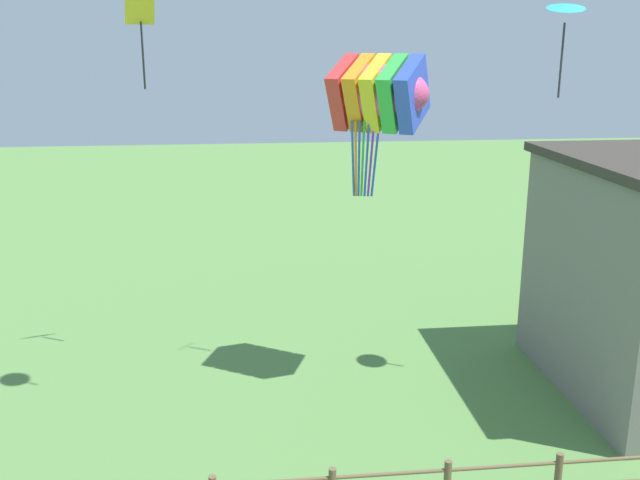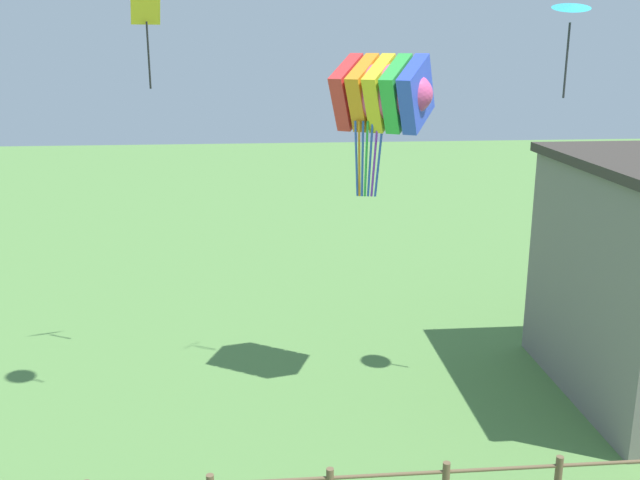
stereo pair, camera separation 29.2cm
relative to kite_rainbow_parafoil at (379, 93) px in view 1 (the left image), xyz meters
name	(u,v)px [view 1 (the left image)]	position (x,y,z in m)	size (l,w,h in m)	color
kite_rainbow_parafoil	(379,93)	(0.00, 0.00, 0.00)	(3.04, 2.83, 3.39)	#E54C8C
kite_cyan_delta	(566,11)	(4.09, -0.85, 1.85)	(1.04, 1.03, 2.17)	#2DB2C6
kite_yellow_diamond	(140,16)	(-5.69, 2.01, 1.81)	(0.80, 0.56, 2.54)	yellow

